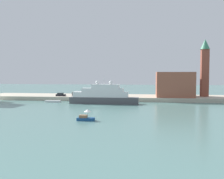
{
  "coord_description": "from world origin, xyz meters",
  "views": [
    {
      "loc": [
        16.9,
        -85.08,
        10.67
      ],
      "look_at": [
        4.45,
        6.0,
        5.46
      ],
      "focal_mm": 40.85,
      "sensor_mm": 36.0,
      "label": 1
    }
  ],
  "objects_px": {
    "mooring_bollard": "(98,96)",
    "bell_tower": "(205,65)",
    "large_yacht": "(103,96)",
    "parked_car": "(61,95)",
    "person_figure": "(72,94)",
    "small_motorboat": "(86,117)",
    "work_barge": "(53,101)",
    "harbor_building": "(175,84)"
  },
  "relations": [
    {
      "from": "large_yacht",
      "to": "work_barge",
      "type": "height_order",
      "value": "large_yacht"
    },
    {
      "from": "large_yacht",
      "to": "person_figure",
      "type": "distance_m",
      "value": 22.08
    },
    {
      "from": "bell_tower",
      "to": "harbor_building",
      "type": "bearing_deg",
      "value": -166.3
    },
    {
      "from": "large_yacht",
      "to": "small_motorboat",
      "type": "distance_m",
      "value": 35.62
    },
    {
      "from": "bell_tower",
      "to": "person_figure",
      "type": "xyz_separation_m",
      "value": [
        -56.68,
        -3.76,
        -12.3
      ]
    },
    {
      "from": "bell_tower",
      "to": "mooring_bollard",
      "type": "distance_m",
      "value": 46.7
    },
    {
      "from": "large_yacht",
      "to": "bell_tower",
      "type": "relative_size",
      "value": 1.07
    },
    {
      "from": "large_yacht",
      "to": "mooring_bollard",
      "type": "height_order",
      "value": "large_yacht"
    },
    {
      "from": "large_yacht",
      "to": "parked_car",
      "type": "height_order",
      "value": "large_yacht"
    },
    {
      "from": "small_motorboat",
      "to": "bell_tower",
      "type": "bearing_deg",
      "value": 54.71
    },
    {
      "from": "work_barge",
      "to": "bell_tower",
      "type": "xyz_separation_m",
      "value": [
        60.79,
        16.31,
        14.39
      ]
    },
    {
      "from": "large_yacht",
      "to": "person_figure",
      "type": "xyz_separation_m",
      "value": [
        -16.31,
        14.87,
        -0.46
      ]
    },
    {
      "from": "large_yacht",
      "to": "bell_tower",
      "type": "height_order",
      "value": "bell_tower"
    },
    {
      "from": "bell_tower",
      "to": "parked_car",
      "type": "height_order",
      "value": "bell_tower"
    },
    {
      "from": "mooring_bollard",
      "to": "harbor_building",
      "type": "bearing_deg",
      "value": 12.57
    },
    {
      "from": "work_barge",
      "to": "large_yacht",
      "type": "bearing_deg",
      "value": -6.48
    },
    {
      "from": "large_yacht",
      "to": "mooring_bollard",
      "type": "relative_size",
      "value": 37.54
    },
    {
      "from": "harbor_building",
      "to": "bell_tower",
      "type": "bearing_deg",
      "value": 13.7
    },
    {
      "from": "large_yacht",
      "to": "person_figure",
      "type": "bearing_deg",
      "value": 137.65
    },
    {
      "from": "work_barge",
      "to": "harbor_building",
      "type": "bearing_deg",
      "value": 15.36
    },
    {
      "from": "large_yacht",
      "to": "small_motorboat",
      "type": "bearing_deg",
      "value": -86.69
    },
    {
      "from": "harbor_building",
      "to": "person_figure",
      "type": "height_order",
      "value": "harbor_building"
    },
    {
      "from": "bell_tower",
      "to": "work_barge",
      "type": "bearing_deg",
      "value": -164.98
    },
    {
      "from": "work_barge",
      "to": "person_figure",
      "type": "xyz_separation_m",
      "value": [
        4.12,
        12.55,
        2.09
      ]
    },
    {
      "from": "parked_car",
      "to": "work_barge",
      "type": "bearing_deg",
      "value": -89.74
    },
    {
      "from": "mooring_bollard",
      "to": "bell_tower",
      "type": "bearing_deg",
      "value": 12.9
    },
    {
      "from": "harbor_building",
      "to": "bell_tower",
      "type": "height_order",
      "value": "bell_tower"
    },
    {
      "from": "parked_car",
      "to": "mooring_bollard",
      "type": "bearing_deg",
      "value": -10.81
    },
    {
      "from": "small_motorboat",
      "to": "harbor_building",
      "type": "bearing_deg",
      "value": 63.33
    },
    {
      "from": "small_motorboat",
      "to": "work_barge",
      "type": "distance_m",
      "value": 44.01
    },
    {
      "from": "small_motorboat",
      "to": "parked_car",
      "type": "xyz_separation_m",
      "value": [
        -22.53,
        47.36,
        1.33
      ]
    },
    {
      "from": "work_barge",
      "to": "mooring_bollard",
      "type": "height_order",
      "value": "mooring_bollard"
    },
    {
      "from": "harbor_building",
      "to": "small_motorboat",
      "type": "bearing_deg",
      "value": -116.67
    },
    {
      "from": "bell_tower",
      "to": "parked_car",
      "type": "xyz_separation_m",
      "value": [
        -60.84,
        -6.77,
        -12.49
      ]
    },
    {
      "from": "large_yacht",
      "to": "small_motorboat",
      "type": "height_order",
      "value": "large_yacht"
    },
    {
      "from": "large_yacht",
      "to": "mooring_bollard",
      "type": "bearing_deg",
      "value": 111.7
    },
    {
      "from": "parked_car",
      "to": "person_figure",
      "type": "distance_m",
      "value": 5.14
    },
    {
      "from": "parked_car",
      "to": "harbor_building",
      "type": "bearing_deg",
      "value": 4.37
    },
    {
      "from": "work_barge",
      "to": "parked_car",
      "type": "relative_size",
      "value": 1.49
    },
    {
      "from": "person_figure",
      "to": "small_motorboat",
      "type": "bearing_deg",
      "value": -69.97
    },
    {
      "from": "small_motorboat",
      "to": "harbor_building",
      "type": "height_order",
      "value": "harbor_building"
    },
    {
      "from": "person_figure",
      "to": "mooring_bollard",
      "type": "height_order",
      "value": "person_figure"
    }
  ]
}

